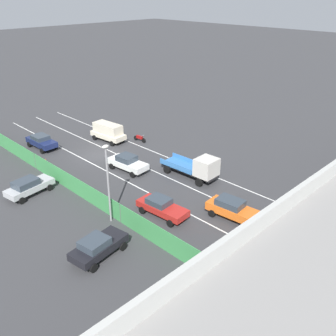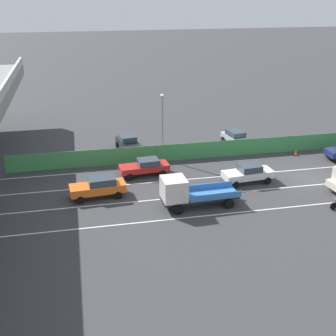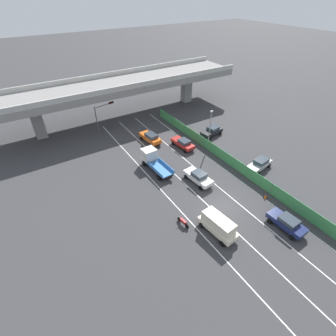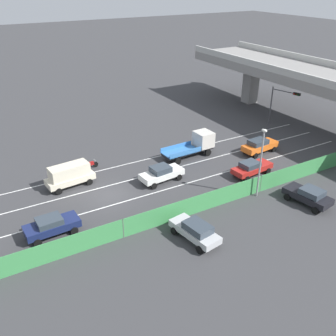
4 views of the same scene
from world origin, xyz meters
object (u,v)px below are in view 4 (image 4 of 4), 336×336
car_hatchback_white (161,173)px  flatbed_truck_blue (197,144)px  traffic_light (281,100)px  street_lamp (261,156)px  car_sedan_navy (51,225)px  car_sedan_red (252,167)px  traffic_cone (115,227)px  motorcycle (90,165)px  car_van_cream (70,174)px  parked_wagon_silver (195,230)px  parked_sedan_dark (309,195)px  car_taxi_orange (259,145)px

car_hatchback_white → flatbed_truck_blue: (-3.60, 6.69, 0.43)m
traffic_light → street_lamp: (12.64, -15.17, 0.33)m
car_sedan_navy → car_sedan_red: size_ratio=0.94×
traffic_cone → flatbed_truck_blue: bearing=122.6°
motorcycle → street_lamp: 18.23m
car_van_cream → parked_wagon_silver: (13.51, 5.88, -0.37)m
traffic_light → car_sedan_navy: bearing=-75.1°
car_hatchback_white → car_sedan_red: size_ratio=0.99×
car_sedan_red → motorcycle: car_sedan_red is taller
traffic_cone → parked_sedan_dark: bearing=73.2°
flatbed_truck_blue → car_van_cream: bearing=-90.4°
car_taxi_orange → car_van_cream: size_ratio=0.97×
parked_sedan_dark → car_taxi_orange: bearing=160.4°
parked_sedan_dark → street_lamp: bearing=-138.2°
car_hatchback_white → motorcycle: bearing=-139.8°
flatbed_truck_blue → car_sedan_navy: bearing=-69.5°
car_van_cream → flatbed_truck_blue: 15.00m
car_sedan_red → traffic_light: (-9.09, 12.79, 2.96)m
car_van_cream → traffic_cone: bearing=5.5°
car_van_cream → traffic_cone: 9.21m
car_van_cream → motorcycle: size_ratio=2.50×
traffic_light → car_sedan_red: bearing=-54.6°
car_sedan_red → traffic_cone: bearing=-83.4°
car_sedan_red → motorcycle: (-9.88, -14.16, -0.40)m
car_sedan_red → car_van_cream: bearing=-113.0°
car_sedan_red → parked_sedan_dark: (6.97, 0.68, 0.04)m
traffic_light → street_lamp: size_ratio=0.78×
parked_wagon_silver → parked_sedan_dark: (0.71, 11.92, -0.01)m
car_sedan_red → street_lamp: bearing=-33.9°
motorcycle → parked_sedan_dark: size_ratio=0.43×
car_van_cream → parked_wagon_silver: car_van_cream is taller
motorcycle → street_lamp: (13.42, 11.78, 3.69)m
car_sedan_navy → street_lamp: street_lamp is taller
parked_wagon_silver → parked_sedan_dark: parked_sedan_dark is taller
flatbed_truck_blue → motorcycle: bearing=-102.8°
car_van_cream → car_sedan_red: 18.59m
car_sedan_navy → traffic_cone: size_ratio=6.10×
car_taxi_orange → car_van_cream: 21.92m
car_taxi_orange → car_hatchback_white: 13.34m
car_hatchback_white → traffic_cone: 9.21m
flatbed_truck_blue → parked_wagon_silver: flatbed_truck_blue is taller
car_van_cream → parked_sedan_dark: (14.22, 17.80, -0.38)m
parked_sedan_dark → car_van_cream: bearing=-128.6°
car_van_cream → parked_sedan_dark: 22.78m
car_taxi_orange → car_hatchback_white: bearing=-88.8°
car_hatchback_white → parked_sedan_dark: car_hatchback_white is taller
car_sedan_navy → car_hatchback_white: (-3.40, 12.04, 0.01)m
car_sedan_red → parked_wagon_silver: parked_wagon_silver is taller
motorcycle → car_hatchback_white: bearing=40.2°
flatbed_truck_blue → traffic_light: bearing=97.4°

